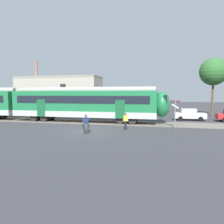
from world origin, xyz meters
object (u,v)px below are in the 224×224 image
at_px(pedestrian_navy, 86,122).
at_px(crossing_signal, 175,109).
at_px(parked_car_white, 189,114).
at_px(pedestrian_yellow, 126,120).

xyz_separation_m(pedestrian_navy, crossing_signal, (7.74, 4.67, 1.02)).
xyz_separation_m(parked_car_white, crossing_signal, (-2.21, -7.56, 1.23)).
relative_size(pedestrian_navy, parked_car_white, 0.41).
relative_size(pedestrian_navy, pedestrian_yellow, 1.00).
distance_m(pedestrian_navy, crossing_signal, 9.10).
height_order(parked_car_white, crossing_signal, crossing_signal).
relative_size(pedestrian_navy, crossing_signal, 0.56).
distance_m(pedestrian_yellow, parked_car_white, 11.72).
xyz_separation_m(pedestrian_navy, parked_car_white, (9.95, 12.23, -0.21)).
bearing_deg(crossing_signal, parked_car_white, 73.74).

